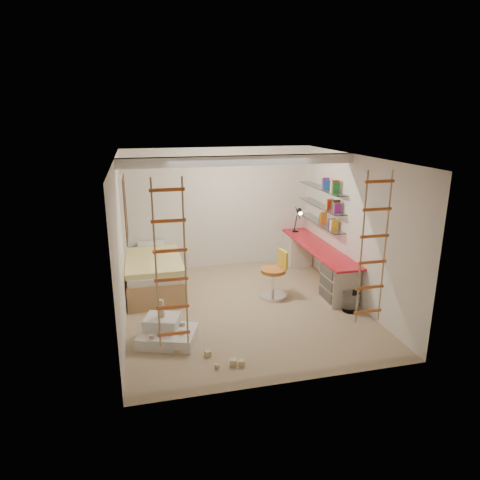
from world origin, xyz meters
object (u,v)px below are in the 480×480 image
object	(u,v)px
desk	(317,262)
swivel_chair	(274,280)
bed	(154,273)
play_platform	(166,332)

from	to	relation	value
desk	swivel_chair	size ratio (longest dim) A/B	3.15
bed	play_platform	xyz separation A→B (m)	(0.08, -2.06, -0.19)
bed	play_platform	distance (m)	2.07
swivel_chair	play_platform	bearing A→B (deg)	-150.46
desk	swivel_chair	world-z (taller)	swivel_chair
desk	play_platform	bearing A→B (deg)	-151.43
desk	bed	bearing A→B (deg)	173.51
desk	swivel_chair	bearing A→B (deg)	-153.36
bed	play_platform	bearing A→B (deg)	-87.91
swivel_chair	play_platform	world-z (taller)	swivel_chair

